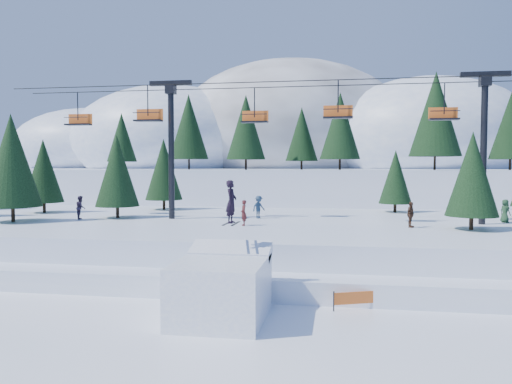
% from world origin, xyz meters
% --- Properties ---
extents(ground, '(160.00, 160.00, 0.00)m').
position_xyz_m(ground, '(0.00, 0.00, 0.00)').
color(ground, white).
rests_on(ground, ground).
extents(mid_shelf, '(70.00, 22.00, 2.50)m').
position_xyz_m(mid_shelf, '(0.00, 18.00, 1.25)').
color(mid_shelf, white).
rests_on(mid_shelf, ground).
extents(berm, '(70.00, 6.00, 1.10)m').
position_xyz_m(berm, '(0.00, 8.00, 0.55)').
color(berm, white).
rests_on(berm, ground).
extents(mountain_ridge, '(119.00, 60.00, 26.46)m').
position_xyz_m(mountain_ridge, '(-5.07, 73.32, 9.65)').
color(mountain_ridge, white).
rests_on(mountain_ridge, ground).
extents(jump_kicker, '(3.69, 5.04, 5.83)m').
position_xyz_m(jump_kicker, '(-1.48, 2.55, 1.38)').
color(jump_kicker, white).
rests_on(jump_kicker, ground).
extents(chairlift, '(46.00, 3.21, 10.28)m').
position_xyz_m(chairlift, '(1.48, 18.05, 9.32)').
color(chairlift, black).
rests_on(chairlift, mid_shelf).
extents(conifer_stand, '(63.22, 15.40, 8.80)m').
position_xyz_m(conifer_stand, '(2.72, 19.08, 6.59)').
color(conifer_stand, black).
rests_on(conifer_stand, mid_shelf).
extents(distant_skiers, '(31.38, 5.68, 1.74)m').
position_xyz_m(distant_skiers, '(-1.08, 17.44, 3.35)').
color(distant_skiers, navy).
rests_on(distant_skiers, mid_shelf).
extents(banner_near, '(2.67, 1.08, 0.90)m').
position_xyz_m(banner_near, '(4.50, 4.84, 0.54)').
color(banner_near, black).
rests_on(banner_near, ground).
extents(banner_far, '(2.60, 1.23, 0.90)m').
position_xyz_m(banner_far, '(10.88, 5.73, 0.54)').
color(banner_far, black).
rests_on(banner_far, ground).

